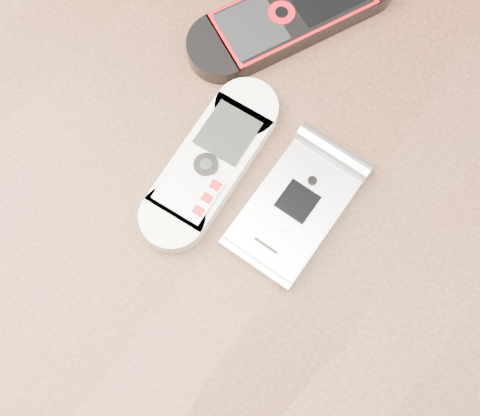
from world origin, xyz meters
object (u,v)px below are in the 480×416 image
at_px(nokia_white, 211,163).
at_px(motorola_razr, 294,208).
at_px(nokia_black_red, 293,13).
at_px(table, 235,245).

relative_size(nokia_white, motorola_razr, 1.28).
height_order(nokia_white, motorola_razr, motorola_razr).
height_order(nokia_white, nokia_black_red, nokia_black_red).
bearing_deg(table, nokia_black_red, 110.13).
bearing_deg(nokia_white, nokia_black_red, 95.02).
bearing_deg(nokia_white, table, -30.00).
relative_size(table, motorola_razr, 11.07).
xyz_separation_m(table, nokia_black_red, (-0.05, 0.14, 0.11)).
distance_m(nokia_white, nokia_black_red, 0.13).
xyz_separation_m(nokia_black_red, motorola_razr, (0.09, -0.12, -0.00)).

